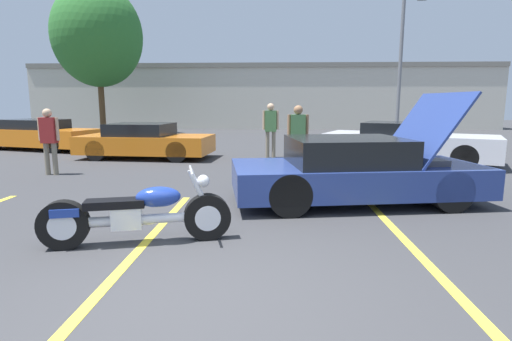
% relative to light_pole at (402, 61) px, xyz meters
% --- Properties ---
extents(ground_plane, '(80.00, 80.00, 0.00)m').
position_rel_light_pole_xyz_m(ground_plane, '(-7.22, -17.73, -3.86)').
color(ground_plane, '#38383A').
extents(parking_stripe_middle, '(0.12, 5.73, 0.01)m').
position_rel_light_pole_xyz_m(parking_stripe_middle, '(-8.08, -16.57, -3.86)').
color(parking_stripe_middle, yellow).
rests_on(parking_stripe_middle, ground).
extents(parking_stripe_back, '(0.12, 5.73, 0.01)m').
position_rel_light_pole_xyz_m(parking_stripe_back, '(-4.74, -16.57, -3.86)').
color(parking_stripe_back, yellow).
rests_on(parking_stripe_back, ground).
extents(far_building, '(32.00, 4.20, 4.40)m').
position_rel_light_pole_xyz_m(far_building, '(-7.22, 8.23, -1.52)').
color(far_building, beige).
rests_on(far_building, ground).
extents(light_pole, '(1.21, 0.28, 6.97)m').
position_rel_light_pole_xyz_m(light_pole, '(0.00, 0.00, 0.00)').
color(light_pole, slate).
rests_on(light_pole, ground).
extents(tree_background, '(4.76, 4.76, 8.10)m').
position_rel_light_pole_xyz_m(tree_background, '(-16.00, 1.19, 1.49)').
color(tree_background, brown).
rests_on(tree_background, ground).
extents(motorcycle, '(2.30, 0.87, 0.94)m').
position_rel_light_pole_xyz_m(motorcycle, '(-8.15, -16.19, -3.48)').
color(motorcycle, black).
rests_on(motorcycle, ground).
extents(show_car_hood_open, '(4.53, 2.49, 1.94)m').
position_rel_light_pole_xyz_m(show_car_hood_open, '(-4.99, -13.88, -3.29)').
color(show_car_hood_open, navy).
rests_on(show_car_hood_open, ground).
extents(parked_car_right_row, '(5.13, 3.69, 1.19)m').
position_rel_light_pole_xyz_m(parked_car_right_row, '(-2.46, -8.95, -3.27)').
color(parked_car_right_row, silver).
rests_on(parked_car_right_row, ground).
extents(parked_car_left_row, '(4.93, 2.93, 1.15)m').
position_rel_light_pole_xyz_m(parked_car_left_row, '(-15.41, -6.07, -3.30)').
color(parked_car_left_row, orange).
rests_on(parked_car_left_row, ground).
extents(parked_car_mid_row, '(4.28, 2.18, 1.12)m').
position_rel_light_pole_xyz_m(parked_car_mid_row, '(-10.56, -8.31, -3.32)').
color(parked_car_mid_row, orange).
rests_on(parked_car_mid_row, ground).
extents(spectator_near_motorcycle, '(0.52, 0.21, 1.63)m').
position_rel_light_pole_xyz_m(spectator_near_motorcycle, '(-11.93, -11.42, -2.90)').
color(spectator_near_motorcycle, gray).
rests_on(spectator_near_motorcycle, ground).
extents(spectator_by_show_car, '(0.52, 0.23, 1.75)m').
position_rel_light_pole_xyz_m(spectator_by_show_car, '(-6.54, -8.06, -2.81)').
color(spectator_by_show_car, gray).
rests_on(spectator_by_show_car, ground).
extents(spectator_midground, '(0.52, 0.22, 1.70)m').
position_rel_light_pole_xyz_m(spectator_midground, '(-5.85, -11.08, -2.85)').
color(spectator_midground, brown).
rests_on(spectator_midground, ground).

